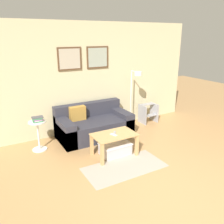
{
  "coord_description": "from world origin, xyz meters",
  "views": [
    {
      "loc": [
        -2.29,
        -1.88,
        2.26
      ],
      "look_at": [
        -0.18,
        1.86,
        0.85
      ],
      "focal_mm": 38.0,
      "sensor_mm": 36.0,
      "label": 1
    }
  ],
  "objects_px": {
    "coffee_table": "(114,139)",
    "side_table": "(38,133)",
    "book_stack": "(38,119)",
    "cell_phone": "(114,135)",
    "storage_bin": "(115,149)",
    "step_stool": "(148,113)",
    "remote_control": "(115,133)",
    "floor_lamp": "(135,89)",
    "couch": "(93,125)"
  },
  "relations": [
    {
      "from": "coffee_table",
      "to": "remote_control",
      "type": "bearing_deg",
      "value": 51.44
    },
    {
      "from": "side_table",
      "to": "remote_control",
      "type": "bearing_deg",
      "value": -36.4
    },
    {
      "from": "storage_bin",
      "to": "book_stack",
      "type": "bearing_deg",
      "value": 143.6
    },
    {
      "from": "coffee_table",
      "to": "cell_phone",
      "type": "distance_m",
      "value": 0.1
    },
    {
      "from": "book_stack",
      "to": "cell_phone",
      "type": "height_order",
      "value": "book_stack"
    },
    {
      "from": "remote_control",
      "to": "cell_phone",
      "type": "xyz_separation_m",
      "value": [
        -0.05,
        -0.06,
        -0.01
      ]
    },
    {
      "from": "storage_bin",
      "to": "book_stack",
      "type": "xyz_separation_m",
      "value": [
        -1.24,
        0.92,
        0.55
      ]
    },
    {
      "from": "floor_lamp",
      "to": "remote_control",
      "type": "height_order",
      "value": "floor_lamp"
    },
    {
      "from": "storage_bin",
      "to": "step_stool",
      "type": "height_order",
      "value": "step_stool"
    },
    {
      "from": "storage_bin",
      "to": "step_stool",
      "type": "bearing_deg",
      "value": 33.92
    },
    {
      "from": "remote_control",
      "to": "step_stool",
      "type": "distance_m",
      "value": 2.04
    },
    {
      "from": "floor_lamp",
      "to": "cell_phone",
      "type": "height_order",
      "value": "floor_lamp"
    },
    {
      "from": "floor_lamp",
      "to": "book_stack",
      "type": "bearing_deg",
      "value": -176.86
    },
    {
      "from": "book_stack",
      "to": "cell_phone",
      "type": "xyz_separation_m",
      "value": [
        1.18,
        -0.96,
        -0.22
      ]
    },
    {
      "from": "floor_lamp",
      "to": "step_stool",
      "type": "distance_m",
      "value": 0.9
    },
    {
      "from": "storage_bin",
      "to": "remote_control",
      "type": "height_order",
      "value": "remote_control"
    },
    {
      "from": "side_table",
      "to": "book_stack",
      "type": "distance_m",
      "value": 0.3
    },
    {
      "from": "cell_phone",
      "to": "couch",
      "type": "bearing_deg",
      "value": 69.44
    },
    {
      "from": "cell_phone",
      "to": "step_stool",
      "type": "xyz_separation_m",
      "value": [
        1.74,
        1.18,
        -0.18
      ]
    },
    {
      "from": "couch",
      "to": "step_stool",
      "type": "relative_size",
      "value": 3.29
    },
    {
      "from": "side_table",
      "to": "storage_bin",
      "type": "bearing_deg",
      "value": -36.53
    },
    {
      "from": "step_stool",
      "to": "coffee_table",
      "type": "bearing_deg",
      "value": -146.1
    },
    {
      "from": "book_stack",
      "to": "remote_control",
      "type": "relative_size",
      "value": 1.5
    },
    {
      "from": "cell_phone",
      "to": "floor_lamp",
      "type": "bearing_deg",
      "value": 24.83
    },
    {
      "from": "couch",
      "to": "book_stack",
      "type": "height_order",
      "value": "couch"
    },
    {
      "from": "coffee_table",
      "to": "floor_lamp",
      "type": "bearing_deg",
      "value": 41.75
    },
    {
      "from": "side_table",
      "to": "floor_lamp",
      "type": "bearing_deg",
      "value": 2.79
    },
    {
      "from": "coffee_table",
      "to": "side_table",
      "type": "relative_size",
      "value": 1.34
    },
    {
      "from": "storage_bin",
      "to": "floor_lamp",
      "type": "xyz_separation_m",
      "value": [
        1.17,
        1.05,
        0.88
      ]
    },
    {
      "from": "couch",
      "to": "cell_phone",
      "type": "bearing_deg",
      "value": -93.65
    },
    {
      "from": "coffee_table",
      "to": "step_stool",
      "type": "height_order",
      "value": "step_stool"
    },
    {
      "from": "floor_lamp",
      "to": "cell_phone",
      "type": "bearing_deg",
      "value": -138.26
    },
    {
      "from": "storage_bin",
      "to": "floor_lamp",
      "type": "relative_size",
      "value": 0.41
    },
    {
      "from": "storage_bin",
      "to": "book_stack",
      "type": "relative_size",
      "value": 2.61
    },
    {
      "from": "coffee_table",
      "to": "remote_control",
      "type": "xyz_separation_m",
      "value": [
        0.03,
        0.03,
        0.1
      ]
    },
    {
      "from": "storage_bin",
      "to": "side_table",
      "type": "xyz_separation_m",
      "value": [
        -1.26,
        0.93,
        0.25
      ]
    },
    {
      "from": "coffee_table",
      "to": "floor_lamp",
      "type": "xyz_separation_m",
      "value": [
        1.2,
        1.07,
        0.64
      ]
    },
    {
      "from": "storage_bin",
      "to": "side_table",
      "type": "height_order",
      "value": "side_table"
    },
    {
      "from": "couch",
      "to": "floor_lamp",
      "type": "xyz_separation_m",
      "value": [
        1.16,
        0.04,
        0.73
      ]
    },
    {
      "from": "couch",
      "to": "side_table",
      "type": "height_order",
      "value": "couch"
    },
    {
      "from": "remote_control",
      "to": "step_stool",
      "type": "relative_size",
      "value": 0.3
    },
    {
      "from": "book_stack",
      "to": "coffee_table",
      "type": "bearing_deg",
      "value": -37.84
    },
    {
      "from": "couch",
      "to": "side_table",
      "type": "distance_m",
      "value": 1.27
    },
    {
      "from": "coffee_table",
      "to": "storage_bin",
      "type": "distance_m",
      "value": 0.24
    },
    {
      "from": "floor_lamp",
      "to": "remote_control",
      "type": "distance_m",
      "value": 1.66
    },
    {
      "from": "cell_phone",
      "to": "coffee_table",
      "type": "bearing_deg",
      "value": 24.32
    },
    {
      "from": "book_stack",
      "to": "step_stool",
      "type": "distance_m",
      "value": 2.96
    },
    {
      "from": "floor_lamp",
      "to": "side_table",
      "type": "relative_size",
      "value": 2.31
    },
    {
      "from": "book_stack",
      "to": "cell_phone",
      "type": "relative_size",
      "value": 1.61
    },
    {
      "from": "side_table",
      "to": "cell_phone",
      "type": "relative_size",
      "value": 4.41
    }
  ]
}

